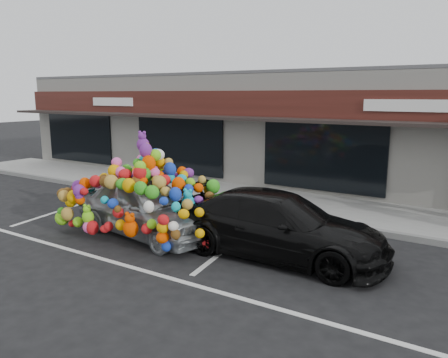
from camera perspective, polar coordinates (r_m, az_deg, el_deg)
The scene contains 9 objects.
ground at distance 12.03m, azimuth -10.58°, elevation -5.96°, with size 90.00×90.00×0.00m, color black.
shop_building at distance 18.64m, azimuth 7.18°, elevation 6.90°, with size 24.00×7.20×4.31m.
sidewalk at distance 15.08m, azimuth -0.23°, elevation -2.01°, with size 26.00×3.00×0.15m, color gray.
kerb at distance 13.87m, azimuth -3.57°, elevation -3.19°, with size 26.00×0.18×0.16m, color slate.
parking_stripe_left at distance 14.46m, azimuth -19.41°, elevation -3.51°, with size 0.12×4.40×0.01m, color silver.
parking_stripe_mid at distance 10.57m, azimuth 1.52°, elevation -8.15°, with size 0.12×4.40×0.01m, color silver.
lane_line at distance 9.16m, azimuth -11.14°, elevation -11.47°, with size 14.00×0.12×0.01m, color silver.
toy_car at distance 11.02m, azimuth -10.13°, elevation -2.80°, with size 3.01×4.68×2.58m.
black_sedan at distance 9.55m, azimuth 7.01°, elevation -5.99°, with size 4.79×1.95×1.39m, color black.
Camera 1 is at (7.90, -8.39, 3.48)m, focal length 35.00 mm.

